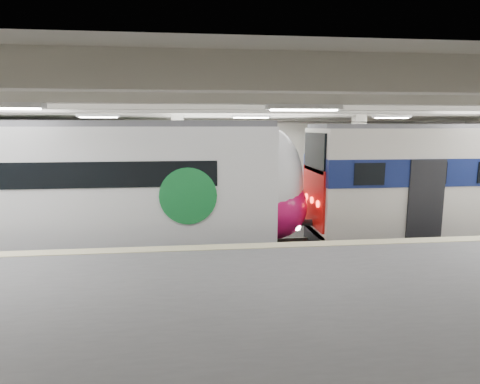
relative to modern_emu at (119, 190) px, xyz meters
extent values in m
cube|color=black|center=(4.97, 0.00, -2.38)|extent=(36.00, 24.00, 0.10)
cube|color=silver|center=(4.97, 0.00, 3.22)|extent=(36.00, 24.00, 0.20)
cube|color=beige|center=(4.97, 10.00, 0.42)|extent=(30.00, 0.10, 5.50)
cube|color=beige|center=(4.97, -10.00, 0.42)|extent=(30.00, 0.10, 5.50)
cube|color=#59585B|center=(4.97, -6.50, -1.78)|extent=(30.00, 7.00, 1.10)
cube|color=beige|center=(4.97, -3.25, -1.22)|extent=(30.00, 0.50, 0.02)
cube|color=beige|center=(1.97, 3.00, 0.42)|extent=(0.50, 0.50, 5.50)
cube|color=beige|center=(9.97, 3.00, 0.42)|extent=(0.50, 0.50, 5.50)
cube|color=beige|center=(4.97, 0.00, 2.92)|extent=(30.00, 18.00, 0.50)
cube|color=#59544C|center=(4.97, 0.00, -2.25)|extent=(30.00, 1.52, 0.16)
cube|color=#59544C|center=(4.97, 5.50, -2.25)|extent=(30.00, 1.52, 0.16)
cylinder|color=black|center=(4.97, 0.00, 2.37)|extent=(30.00, 0.03, 0.03)
cylinder|color=black|center=(4.97, 5.50, 2.37)|extent=(30.00, 0.03, 0.03)
cube|color=white|center=(4.97, -2.00, 2.59)|extent=(26.00, 8.40, 0.12)
cube|color=white|center=(-1.33, 0.00, 0.19)|extent=(13.45, 3.00, 4.04)
ellipsoid|color=white|center=(5.40, 0.00, 0.19)|extent=(2.38, 2.94, 3.95)
ellipsoid|color=#C71056|center=(5.52, 0.00, -0.70)|extent=(2.52, 3.00, 2.42)
cylinder|color=#167C35|center=(2.44, -1.53, -0.01)|extent=(1.86, 0.06, 1.86)
cube|color=#4C4C51|center=(-1.33, 0.00, 2.31)|extent=(13.45, 2.46, 0.20)
cube|color=black|center=(-1.33, 0.00, -1.98)|extent=(13.45, 2.10, 0.70)
cube|color=red|center=(7.07, 0.00, -0.40)|extent=(0.08, 2.60, 2.18)
cube|color=black|center=(7.07, 0.00, 1.27)|extent=(0.08, 2.45, 1.43)
cube|color=white|center=(-3.03, 5.50, 0.15)|extent=(14.62, 3.24, 3.95)
cube|color=#167C35|center=(-3.03, 5.50, 0.67)|extent=(14.66, 3.31, 0.83)
cube|color=#4C4C51|center=(-3.03, 5.50, 2.23)|extent=(14.61, 2.72, 0.16)
cube|color=black|center=(-3.03, 5.50, -2.03)|extent=(14.61, 2.93, 0.60)
camera|label=1|loc=(2.69, -14.37, 2.23)|focal=30.00mm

